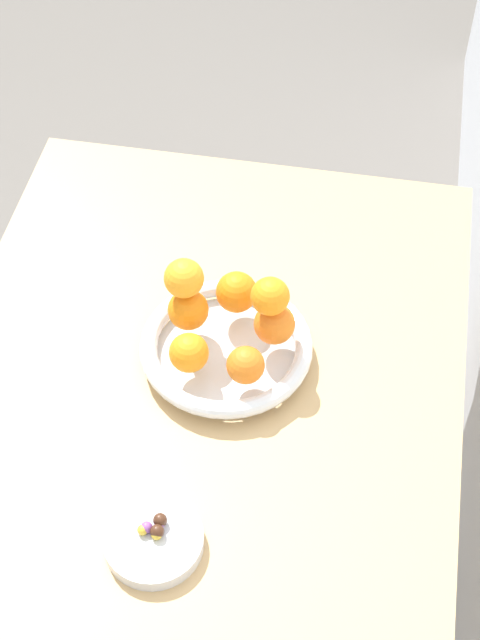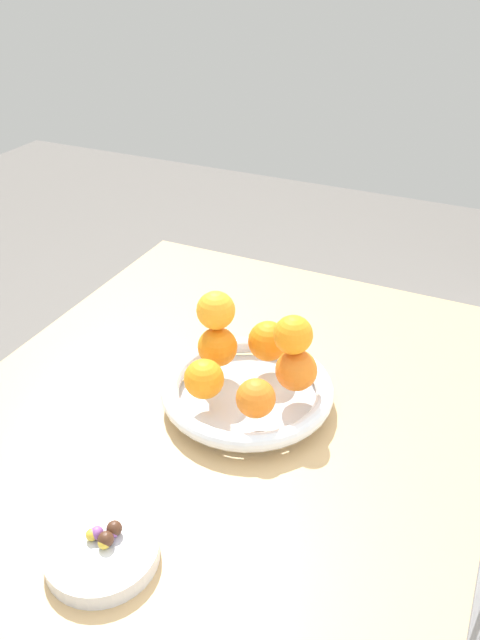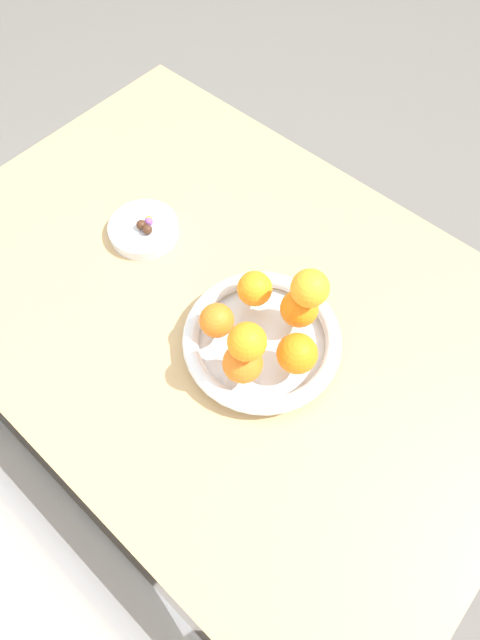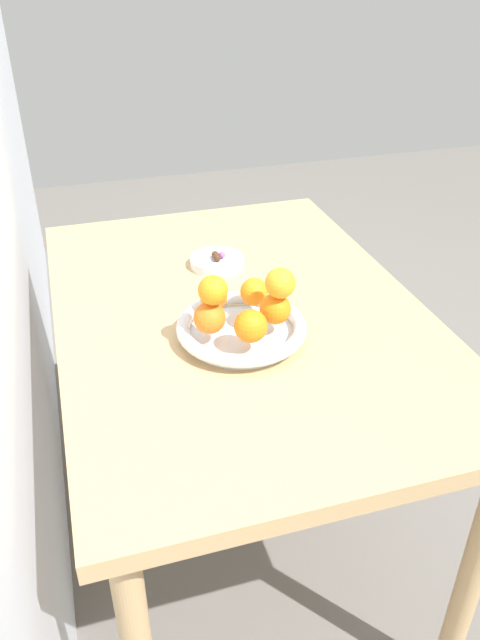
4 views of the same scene
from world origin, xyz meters
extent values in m
plane|color=slate|center=(0.00, 0.00, 0.00)|extent=(6.00, 6.00, 0.00)
cube|color=tan|center=(0.00, 0.00, 0.72)|extent=(1.10, 0.76, 0.04)
cylinder|color=tan|center=(-0.49, -0.32, 0.35)|extent=(0.05, 0.05, 0.70)
cylinder|color=tan|center=(-0.49, 0.32, 0.35)|extent=(0.05, 0.05, 0.70)
cylinder|color=silver|center=(-0.11, 0.03, 0.75)|extent=(0.21, 0.21, 0.01)
torus|color=silver|center=(-0.11, 0.03, 0.77)|extent=(0.25, 0.25, 0.03)
cylinder|color=silver|center=(0.20, -0.01, 0.75)|extent=(0.13, 0.13, 0.02)
sphere|color=orange|center=(-0.14, -0.03, 0.81)|extent=(0.06, 0.06, 0.06)
sphere|color=orange|center=(-0.06, -0.01, 0.81)|extent=(0.06, 0.06, 0.06)
sphere|color=orange|center=(-0.05, 0.07, 0.81)|extent=(0.05, 0.05, 0.05)
sphere|color=orange|center=(-0.13, 0.10, 0.81)|extent=(0.06, 0.06, 0.06)
sphere|color=orange|center=(-0.18, 0.03, 0.81)|extent=(0.06, 0.06, 0.06)
sphere|color=orange|center=(-0.13, 0.09, 0.87)|extent=(0.06, 0.06, 0.06)
sphere|color=orange|center=(-0.14, -0.04, 0.87)|extent=(0.06, 0.06, 0.06)
sphere|color=#8C4C99|center=(0.20, -0.01, 0.77)|extent=(0.02, 0.02, 0.02)
sphere|color=#472819|center=(0.18, 0.00, 0.77)|extent=(0.02, 0.02, 0.02)
sphere|color=#472819|center=(0.20, 0.00, 0.77)|extent=(0.02, 0.02, 0.02)
sphere|color=gold|center=(0.20, -0.02, 0.77)|extent=(0.01, 0.01, 0.01)
sphere|color=gold|center=(0.20, 0.00, 0.77)|extent=(0.01, 0.01, 0.01)
sphere|color=#8C4C99|center=(0.19, 0.00, 0.77)|extent=(0.01, 0.01, 0.01)
camera|label=1|loc=(0.76, 0.21, 1.89)|focal=55.00mm
camera|label=2|loc=(0.55, 0.33, 1.34)|focal=35.00mm
camera|label=3|loc=(-0.33, 0.33, 1.47)|focal=28.00mm
camera|label=4|loc=(-1.08, 0.33, 1.42)|focal=35.00mm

